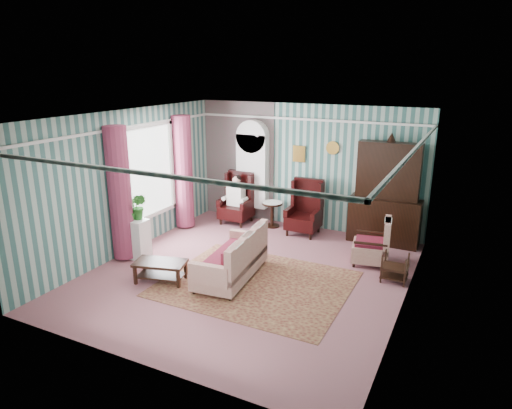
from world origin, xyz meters
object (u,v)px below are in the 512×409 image
at_px(bookcase, 252,176).
at_px(wingback_left, 236,198).
at_px(round_side_table, 272,215).
at_px(plant_stand, 135,238).
at_px(dresser_hutch, 387,190).
at_px(wingback_right, 304,208).
at_px(seated_woman, 236,200).
at_px(coffee_table, 161,271).
at_px(floral_armchair, 371,239).
at_px(nest_table, 395,267).
at_px(sofa, 231,255).

bearing_deg(bookcase, wingback_left, -122.66).
distance_m(round_side_table, plant_stand, 3.36).
xyz_separation_m(dresser_hutch, plant_stand, (-4.30, -3.02, -0.78)).
xyz_separation_m(dresser_hutch, wingback_right, (-1.75, -0.27, -0.55)).
bearing_deg(dresser_hutch, bookcase, 177.89).
distance_m(bookcase, seated_woman, 0.70).
height_order(seated_woman, plant_stand, seated_woman).
distance_m(wingback_left, seated_woman, 0.04).
distance_m(dresser_hutch, wingback_left, 3.55).
bearing_deg(dresser_hutch, seated_woman, -175.59).
height_order(wingback_right, coffee_table, wingback_right).
bearing_deg(dresser_hutch, wingback_left, -175.59).
height_order(plant_stand, floral_armchair, floral_armchair).
distance_m(dresser_hutch, round_side_table, 2.75).
xyz_separation_m(wingback_right, nest_table, (2.32, -1.55, -0.35)).
bearing_deg(plant_stand, sofa, 0.65).
bearing_deg(nest_table, dresser_hutch, 107.39).
distance_m(dresser_hutch, nest_table, 2.11).
relative_size(wingback_left, sofa, 0.69).
bearing_deg(wingback_left, plant_stand, -106.22).
distance_m(wingback_right, round_side_table, 0.92).
bearing_deg(bookcase, plant_stand, -108.49).
relative_size(floral_armchair, coffee_table, 1.08).
xyz_separation_m(bookcase, coffee_table, (0.08, -3.80, -0.93)).
relative_size(dresser_hutch, plant_stand, 2.95).
xyz_separation_m(wingback_right, sofa, (-0.37, -2.73, -0.17)).
bearing_deg(plant_stand, wingback_left, 73.78).
xyz_separation_m(sofa, floral_armchair, (2.12, 1.78, 0.04)).
relative_size(bookcase, wingback_right, 1.79).
height_order(wingback_right, floral_armchair, wingback_right).
relative_size(bookcase, wingback_left, 1.79).
height_order(wingback_left, sofa, wingback_left).
relative_size(plant_stand, sofa, 0.44).
bearing_deg(seated_woman, coffee_table, -84.47).
bearing_deg(coffee_table, wingback_left, 95.53).
bearing_deg(wingback_right, nest_table, -33.75).
distance_m(nest_table, sofa, 2.94).
xyz_separation_m(plant_stand, sofa, (2.18, 0.02, 0.05)).
bearing_deg(plant_stand, nest_table, 13.84).
bearing_deg(coffee_table, plant_stand, 149.64).
bearing_deg(sofa, wingback_left, 21.26).
relative_size(sofa, coffee_table, 1.99).
relative_size(dresser_hutch, coffee_table, 2.60).
xyz_separation_m(bookcase, sofa, (1.13, -3.12, -0.67)).
bearing_deg(bookcase, nest_table, -26.92).
relative_size(sofa, floral_armchair, 1.84).
relative_size(bookcase, sofa, 1.24).
xyz_separation_m(nest_table, floral_armchair, (-0.57, 0.60, 0.22)).
distance_m(bookcase, plant_stand, 3.39).
height_order(plant_stand, coffee_table, plant_stand).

